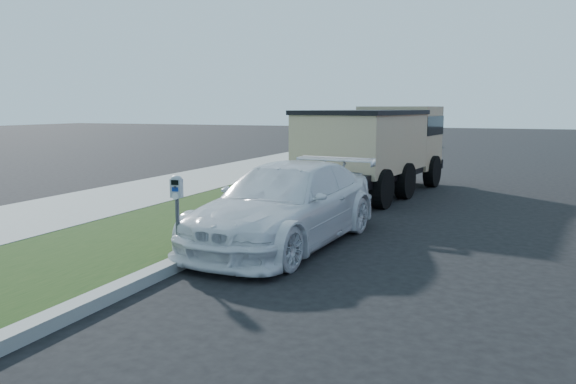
% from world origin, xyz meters
% --- Properties ---
extents(ground, '(120.00, 120.00, 0.00)m').
position_xyz_m(ground, '(0.00, 0.00, 0.00)').
color(ground, black).
rests_on(ground, ground).
extents(streetside, '(6.12, 50.00, 0.15)m').
position_xyz_m(streetside, '(-5.57, 2.00, 0.07)').
color(streetside, gray).
rests_on(streetside, ground).
extents(parking_meter, '(0.18, 0.14, 1.21)m').
position_xyz_m(parking_meter, '(-2.62, -0.13, 0.99)').
color(parking_meter, '#3F4247').
rests_on(parking_meter, ground).
extents(white_wagon, '(2.24, 4.74, 1.34)m').
position_xyz_m(white_wagon, '(-1.76, 1.77, 0.67)').
color(white_wagon, white).
rests_on(white_wagon, ground).
extents(dump_truck, '(2.98, 6.10, 2.30)m').
position_xyz_m(dump_truck, '(-1.76, 8.13, 1.29)').
color(dump_truck, black).
rests_on(dump_truck, ground).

